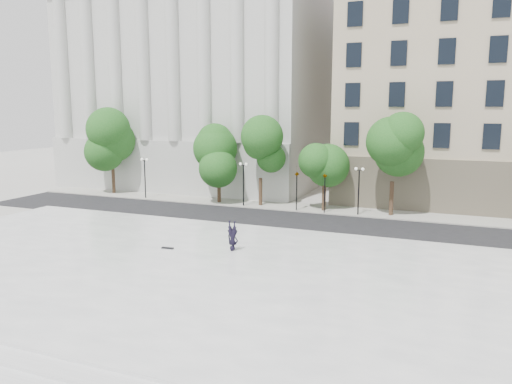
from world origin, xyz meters
TOP-DOWN VIEW (x-y plane):
  - ground at (0.00, 0.00)m, footprint 160.00×160.00m
  - plaza at (0.00, 3.00)m, footprint 44.00×22.00m
  - street at (0.00, 18.00)m, footprint 60.00×8.00m
  - far_sidewalk at (0.00, 24.00)m, footprint 60.00×4.00m
  - building_west at (-17.00, 38.57)m, footprint 31.50×27.65m
  - traffic_light_west at (-0.18, 22.30)m, footprint 0.72×1.88m
  - traffic_light_east at (2.47, 22.30)m, footprint 1.01×1.85m
  - person_lying at (0.39, 6.93)m, footprint 0.77×1.98m
  - skateboard at (-3.75, 5.75)m, footprint 0.83×0.30m
  - plaza_steps at (0.00, -8.90)m, footprint 44.00×3.00m
  - street_trees at (-0.06, 23.48)m, footprint 47.81×4.85m
  - lamp_posts at (0.34, 22.60)m, footprint 36.52×0.28m

SIDE VIEW (x-z plane):
  - ground at x=0.00m, z-range 0.00..0.00m
  - street at x=0.00m, z-range 0.00..0.02m
  - far_sidewalk at x=0.00m, z-range 0.00..0.12m
  - plaza_steps at x=0.00m, z-range -0.03..0.27m
  - plaza at x=0.00m, z-range 0.00..0.45m
  - skateboard at x=-3.75m, z-range 0.45..0.53m
  - person_lying at x=0.39m, z-range 0.45..0.98m
  - lamp_posts at x=0.34m, z-range 0.80..5.15m
  - traffic_light_east at x=2.47m, z-range 1.62..5.86m
  - traffic_light_west at x=-0.18m, z-range 1.62..5.86m
  - street_trees at x=-0.06m, z-range 1.24..9.22m
  - building_west at x=-17.00m, z-range 0.09..25.69m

